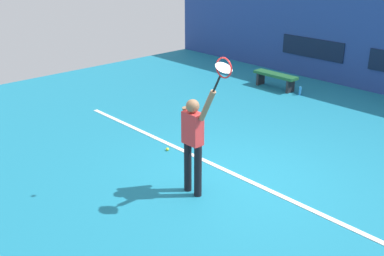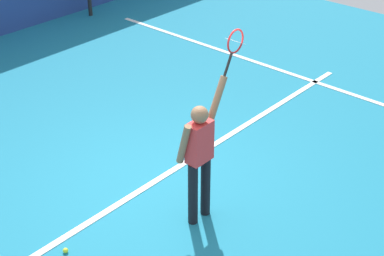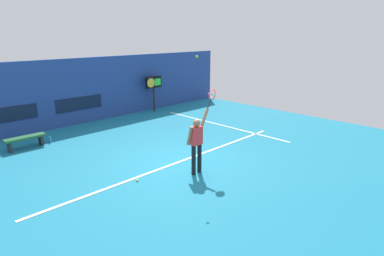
{
  "view_description": "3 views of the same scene",
  "coord_description": "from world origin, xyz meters",
  "px_view_note": "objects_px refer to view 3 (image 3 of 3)",
  "views": [
    {
      "loc": [
        4.81,
        -5.59,
        3.96
      ],
      "look_at": [
        -0.32,
        -0.85,
        1.14
      ],
      "focal_mm": 42.45,
      "sensor_mm": 36.0,
      "label": 1
    },
    {
      "loc": [
        -4.85,
        -4.94,
        5.0
      ],
      "look_at": [
        -0.17,
        -0.78,
        1.32
      ],
      "focal_mm": 54.55,
      "sensor_mm": 36.0,
      "label": 2
    },
    {
      "loc": [
        -6.75,
        -7.3,
        4.1
      ],
      "look_at": [
        0.11,
        -0.43,
        1.26
      ],
      "focal_mm": 30.57,
      "sensor_mm": 36.0,
      "label": 3
    }
  ],
  "objects_px": {
    "tennis_player": "(197,142)",
    "tennis_ball": "(197,56)",
    "water_bottle": "(50,140)",
    "scoreboard_clock": "(154,84)",
    "spare_ball": "(137,180)",
    "court_bench": "(25,140)",
    "tennis_racket": "(212,96)"
  },
  "relations": [
    {
      "from": "spare_ball",
      "to": "court_bench",
      "type": "bearing_deg",
      "value": 103.33
    },
    {
      "from": "scoreboard_clock",
      "to": "water_bottle",
      "type": "bearing_deg",
      "value": -168.14
    },
    {
      "from": "tennis_ball",
      "to": "water_bottle",
      "type": "xyz_separation_m",
      "value": [
        -1.94,
        6.01,
        -3.35
      ]
    },
    {
      "from": "court_bench",
      "to": "water_bottle",
      "type": "relative_size",
      "value": 5.83
    },
    {
      "from": "tennis_player",
      "to": "spare_ball",
      "type": "distance_m",
      "value": 2.05
    },
    {
      "from": "tennis_player",
      "to": "court_bench",
      "type": "bearing_deg",
      "value": 115.5
    },
    {
      "from": "tennis_racket",
      "to": "water_bottle",
      "type": "xyz_separation_m",
      "value": [
        -2.6,
        5.99,
        -2.18
      ]
    },
    {
      "from": "tennis_ball",
      "to": "court_bench",
      "type": "height_order",
      "value": "tennis_ball"
    },
    {
      "from": "tennis_player",
      "to": "water_bottle",
      "type": "distance_m",
      "value": 6.37
    },
    {
      "from": "tennis_player",
      "to": "tennis_racket",
      "type": "bearing_deg",
      "value": -0.38
    },
    {
      "from": "tennis_racket",
      "to": "scoreboard_clock",
      "type": "distance_m",
      "value": 8.16
    },
    {
      "from": "water_bottle",
      "to": "spare_ball",
      "type": "distance_m",
      "value": 5.22
    },
    {
      "from": "tennis_ball",
      "to": "water_bottle",
      "type": "height_order",
      "value": "tennis_ball"
    },
    {
      "from": "tennis_player",
      "to": "scoreboard_clock",
      "type": "xyz_separation_m",
      "value": [
        4.2,
        7.29,
        0.47
      ]
    },
    {
      "from": "tennis_racket",
      "to": "spare_ball",
      "type": "height_order",
      "value": "tennis_racket"
    },
    {
      "from": "tennis_racket",
      "to": "water_bottle",
      "type": "bearing_deg",
      "value": 113.44
    },
    {
      "from": "scoreboard_clock",
      "to": "water_bottle",
      "type": "relative_size",
      "value": 7.83
    },
    {
      "from": "tennis_player",
      "to": "tennis_ball",
      "type": "relative_size",
      "value": 28.67
    },
    {
      "from": "water_bottle",
      "to": "tennis_player",
      "type": "bearing_deg",
      "value": -71.83
    },
    {
      "from": "water_bottle",
      "to": "spare_ball",
      "type": "height_order",
      "value": "water_bottle"
    },
    {
      "from": "tennis_ball",
      "to": "court_bench",
      "type": "bearing_deg",
      "value": 115.25
    },
    {
      "from": "tennis_racket",
      "to": "tennis_player",
      "type": "bearing_deg",
      "value": 179.62
    },
    {
      "from": "tennis_player",
      "to": "spare_ball",
      "type": "bearing_deg",
      "value": 154.26
    },
    {
      "from": "court_bench",
      "to": "spare_ball",
      "type": "xyz_separation_m",
      "value": [
        1.23,
        -5.21,
        -0.3
      ]
    },
    {
      "from": "scoreboard_clock",
      "to": "spare_ball",
      "type": "xyz_separation_m",
      "value": [
        -5.83,
        -6.5,
        -1.45
      ]
    },
    {
      "from": "tennis_racket",
      "to": "court_bench",
      "type": "distance_m",
      "value": 7.21
    },
    {
      "from": "tennis_racket",
      "to": "spare_ball",
      "type": "bearing_deg",
      "value": 160.77
    },
    {
      "from": "scoreboard_clock",
      "to": "court_bench",
      "type": "height_order",
      "value": "scoreboard_clock"
    },
    {
      "from": "scoreboard_clock",
      "to": "spare_ball",
      "type": "bearing_deg",
      "value": -131.86
    },
    {
      "from": "scoreboard_clock",
      "to": "court_bench",
      "type": "xyz_separation_m",
      "value": [
        -7.06,
        -1.29,
        -1.14
      ]
    },
    {
      "from": "tennis_player",
      "to": "scoreboard_clock",
      "type": "height_order",
      "value": "tennis_player"
    },
    {
      "from": "spare_ball",
      "to": "water_bottle",
      "type": "bearing_deg",
      "value": 93.76
    }
  ]
}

